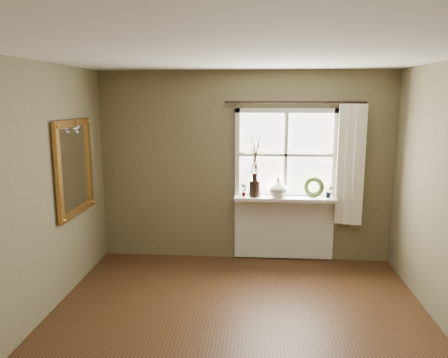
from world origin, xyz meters
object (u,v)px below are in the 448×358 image
gilt_mirror (74,168)px  wreath (314,189)px  cream_vase (278,187)px  dark_jug (255,188)px

gilt_mirror → wreath: bearing=17.7°
cream_vase → gilt_mirror: bearing=-159.9°
cream_vase → wreath: cream_vase is taller
dark_jug → wreath: (0.79, 0.04, -0.01)m
cream_vase → wreath: bearing=4.8°
dark_jug → cream_vase: 0.31m
wreath → gilt_mirror: gilt_mirror is taller
dark_jug → wreath: bearing=2.9°
dark_jug → gilt_mirror: bearing=-157.2°
dark_jug → cream_vase: (0.31, 0.00, 0.02)m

